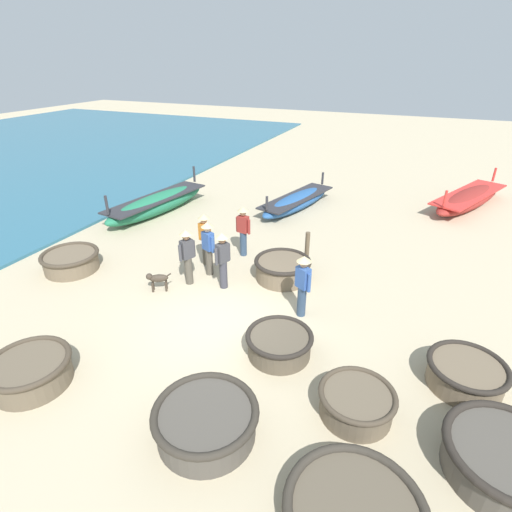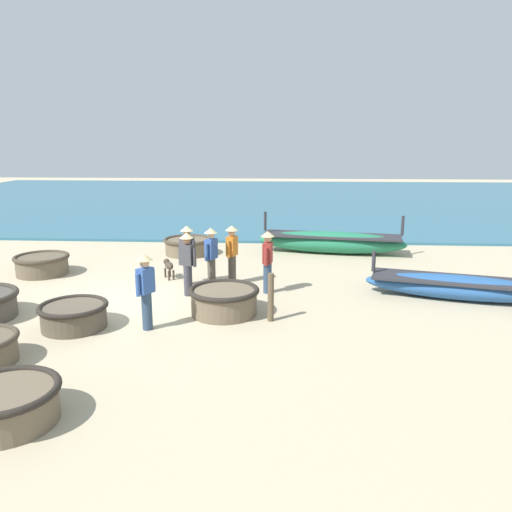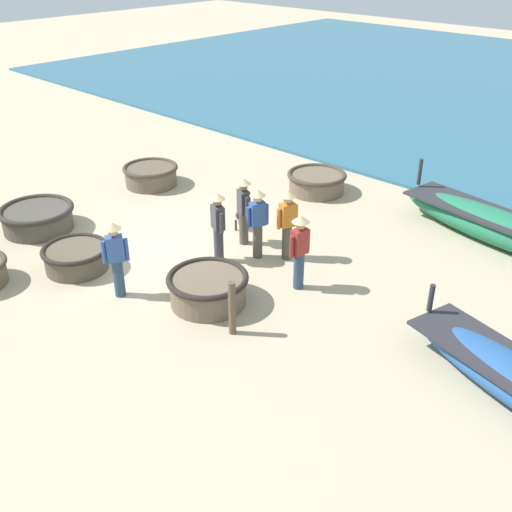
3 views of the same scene
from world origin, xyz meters
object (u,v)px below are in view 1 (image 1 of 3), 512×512
coracle_front_left (506,460)px  fisherman_with_hat (187,253)px  coracle_nearest (356,402)px  fisherman_crouching (243,228)px  fisherman_by_coracle (208,245)px  coracle_far_left (206,421)px  long_boat_ochre_hull (157,203)px  long_boat_green_hull (469,199)px  fisherman_hauling (223,257)px  coracle_far_right (466,373)px  long_boat_white_hull (297,201)px  coracle_upturned (71,260)px  coracle_front_right (279,343)px  fisherman_standing_left (303,282)px  fisherman_standing_right (205,236)px  dog (157,279)px  coracle_tilted (30,371)px  mooring_post_shoreline (307,249)px  coracle_weathered (282,268)px

coracle_front_left → fisherman_with_hat: bearing=157.8°
coracle_nearest → fisherman_crouching: 6.90m
coracle_front_left → fisherman_by_coracle: (-7.36, 3.81, 0.61)m
coracle_far_left → long_boat_ochre_hull: size_ratio=0.34×
fisherman_by_coracle → long_boat_green_hull: bearing=52.6°
long_boat_green_hull → fisherman_hauling: bearing=-123.1°
long_boat_ochre_hull → long_boat_green_hull: bearing=26.5°
coracle_far_right → fisherman_crouching: fisherman_crouching is taller
long_boat_white_hull → fisherman_with_hat: (-0.88, -7.15, 0.64)m
coracle_upturned → long_boat_green_hull: 15.79m
fisherman_hauling → coracle_far_left: bearing=-66.0°
coracle_front_right → long_boat_green_hull: size_ratio=0.27×
fisherman_crouching → fisherman_standing_left: (2.76, -2.48, 0.00)m
coracle_front_right → long_boat_ochre_hull: (-7.66, 6.21, 0.11)m
coracle_nearest → fisherman_with_hat: (-5.29, 2.82, 0.67)m
coracle_nearest → long_boat_white_hull: long_boat_white_hull is taller
coracle_far_left → fisherman_standing_right: size_ratio=1.10×
long_boat_green_hull → dog: bearing=-126.7°
coracle_tilted → coracle_nearest: (6.09, 1.79, -0.03)m
long_boat_green_hull → fisherman_standing_right: size_ratio=3.26×
long_boat_ochre_hull → fisherman_with_hat: fisherman_with_hat is taller
coracle_far_right → fisherman_by_coracle: size_ratio=0.92×
coracle_far_right → dog: bearing=175.8°
coracle_tilted → long_boat_ochre_hull: (-3.43, 8.98, 0.08)m
fisherman_hauling → coracle_front_right: bearing=-40.0°
coracle_far_left → coracle_tilted: size_ratio=1.14×
coracle_front_right → fisherman_hauling: fisherman_hauling is taller
long_boat_green_hull → fisherman_standing_left: 11.31m
long_boat_white_hull → mooring_post_shoreline: 5.11m
coracle_front_left → coracle_front_right: bearing=163.2°
coracle_far_right → fisherman_with_hat: 7.27m
coracle_nearest → fisherman_hauling: fisherman_hauling is taller
coracle_nearest → long_boat_green_hull: long_boat_green_hull is taller
fisherman_standing_right → mooring_post_shoreline: 3.16m
dog → fisherman_standing_right: bearing=76.9°
coracle_far_left → mooring_post_shoreline: bearing=92.1°
coracle_nearest → fisherman_crouching: size_ratio=0.85×
long_boat_white_hull → fisherman_by_coracle: 6.51m
long_boat_white_hull → fisherman_by_coracle: size_ratio=2.86×
coracle_far_left → dog: size_ratio=2.98×
fisherman_standing_right → fisherman_standing_left: size_ratio=1.00×
coracle_weathered → fisherman_standing_left: (1.06, -1.53, 0.61)m
coracle_upturned → coracle_weathered: bearing=18.5°
coracle_front_right → long_boat_white_hull: 9.34m
coracle_far_left → long_boat_white_hull: (-2.12, 11.44, -0.01)m
coracle_far_right → fisherman_by_coracle: 7.17m
coracle_front_right → coracle_weathered: bearing=108.8°
coracle_tilted → fisherman_standing_left: (4.22, 4.38, 0.64)m
coracle_nearest → fisherman_crouching: (-4.62, 5.08, 0.67)m
coracle_front_left → dog: coracle_front_left is taller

